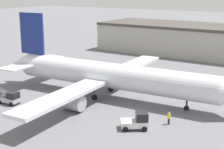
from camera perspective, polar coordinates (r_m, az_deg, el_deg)
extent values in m
plane|color=slate|center=(54.75, 0.00, -3.81)|extent=(400.00, 400.00, 0.00)
cube|color=#ADA89E|center=(90.59, 16.83, 5.10)|extent=(60.95, 17.04, 6.93)
cube|color=#47423D|center=(90.09, 17.00, 7.50)|extent=(60.95, 17.38, 0.70)
cylinder|color=silver|center=(53.74, 0.00, -0.21)|extent=(33.96, 6.11, 3.99)
cone|color=silver|center=(64.98, -14.85, 1.87)|extent=(4.62, 4.06, 3.79)
cube|color=silver|center=(63.94, 3.40, 1.49)|extent=(4.70, 17.72, 0.50)
cube|color=silver|center=(46.21, -8.40, -3.71)|extent=(4.70, 17.72, 0.50)
cylinder|color=#ADADB2|center=(62.02, 2.31, -0.37)|extent=(3.13, 2.48, 2.29)
cylinder|color=#ADADB2|center=(48.69, -6.44, -4.62)|extent=(3.13, 2.48, 2.29)
cube|color=navy|center=(62.01, -13.17, 6.65)|extent=(5.06, 0.68, 7.21)
cube|color=silver|center=(66.13, -10.37, 2.68)|extent=(3.89, 5.01, 0.24)
cube|color=silver|center=(59.80, -15.70, 1.14)|extent=(3.89, 5.01, 0.24)
cylinder|color=#38383D|center=(50.00, 12.29, -5.00)|extent=(0.28, 0.28, 1.56)
cylinder|color=black|center=(50.15, 12.27, -5.46)|extent=(0.72, 0.39, 0.70)
cylinder|color=#38383D|center=(53.21, -2.96, -3.49)|extent=(0.28, 0.28, 1.56)
cylinder|color=black|center=(53.31, -2.95, -3.83)|extent=(0.92, 0.41, 0.90)
cylinder|color=#38383D|center=(57.46, -0.20, -2.11)|extent=(0.28, 0.28, 1.56)
cylinder|color=black|center=(57.56, -0.20, -2.43)|extent=(0.92, 0.41, 0.90)
cylinder|color=#1E2338|center=(44.78, 9.41, -7.70)|extent=(0.27, 0.27, 0.81)
cylinder|color=yellow|center=(44.52, 9.45, -6.83)|extent=(0.37, 0.37, 0.64)
sphere|color=tan|center=(44.36, 9.47, -6.31)|extent=(0.23, 0.23, 0.23)
cube|color=silver|center=(42.88, 3.71, -8.10)|extent=(3.78, 3.44, 0.75)
cube|color=black|center=(42.64, 4.97, -6.94)|extent=(2.16, 2.22, 1.07)
cylinder|color=black|center=(42.29, 5.40, -9.02)|extent=(0.71, 0.62, 0.68)
cylinder|color=black|center=(44.01, 5.09, -8.04)|extent=(0.71, 0.62, 0.68)
cylinder|color=black|center=(42.06, 2.24, -9.09)|extent=(0.71, 0.62, 0.68)
cylinder|color=black|center=(43.79, 2.06, -8.11)|extent=(0.71, 0.62, 0.68)
cube|color=#B2B2B7|center=(53.97, -16.76, -4.00)|extent=(3.43, 1.86, 0.66)
cube|color=black|center=(53.10, -16.11, -3.34)|extent=(1.57, 1.54, 0.94)
cube|color=#333333|center=(54.10, -17.28, -2.96)|extent=(2.15, 1.28, 0.79)
cylinder|color=black|center=(52.75, -16.44, -4.77)|extent=(0.65, 0.33, 0.62)
cylinder|color=black|center=(53.82, -15.26, -4.31)|extent=(0.65, 0.33, 0.62)
cylinder|color=black|center=(54.35, -18.20, -4.35)|extent=(0.65, 0.33, 0.62)
cylinder|color=black|center=(55.38, -17.02, -3.91)|extent=(0.65, 0.33, 0.62)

